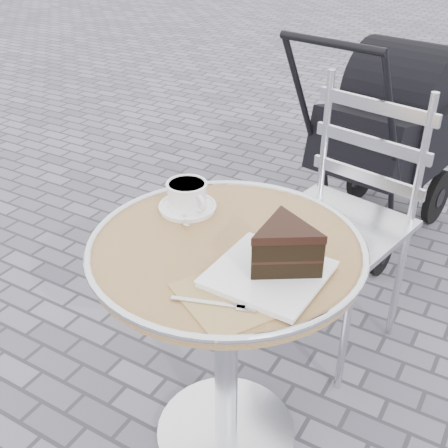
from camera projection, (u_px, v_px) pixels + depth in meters
The scene contains 6 objects.
ground at pixel (226, 435), 1.81m from camera, with size 80.00×80.00×0.00m, color slate.
cafe_table at pixel (226, 296), 1.52m from camera, with size 0.72×0.72×0.74m.
cappuccino_set at pixel (187, 198), 1.57m from camera, with size 0.16×0.18×0.08m.
cake_plate_set at pixel (280, 254), 1.29m from camera, with size 0.31×0.38×0.13m.
bistro_chair at pixel (354, 190), 1.96m from camera, with size 0.52×0.52×0.98m.
baby_stroller at pixel (387, 140), 2.69m from camera, with size 0.62×1.08×1.06m.
Camera 1 is at (0.60, -1.04, 1.51)m, focal length 45.00 mm.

